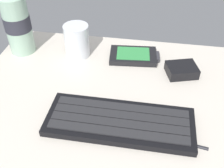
# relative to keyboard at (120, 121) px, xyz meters

# --- Properties ---
(ground_plane) EXTENTS (0.64, 0.48, 0.03)m
(ground_plane) POSITION_rel_keyboard_xyz_m (-0.03, 0.08, -0.02)
(ground_plane) COLOR beige
(keyboard) EXTENTS (0.29, 0.11, 0.02)m
(keyboard) POSITION_rel_keyboard_xyz_m (0.00, 0.00, 0.00)
(keyboard) COLOR black
(keyboard) RESTS_ON ground_plane
(handheld_device) EXTENTS (0.13, 0.09, 0.02)m
(handheld_device) POSITION_rel_keyboard_xyz_m (0.00, 0.23, -0.00)
(handheld_device) COLOR black
(handheld_device) RESTS_ON ground_plane
(juice_cup) EXTENTS (0.06, 0.06, 0.09)m
(juice_cup) POSITION_rel_keyboard_xyz_m (-0.14, 0.22, 0.03)
(juice_cup) COLOR silver
(juice_cup) RESTS_ON ground_plane
(water_bottle) EXTENTS (0.07, 0.07, 0.21)m
(water_bottle) POSITION_rel_keyboard_xyz_m (-0.30, 0.22, 0.08)
(water_bottle) COLOR #9EC1A8
(water_bottle) RESTS_ON ground_plane
(charger_block) EXTENTS (0.08, 0.07, 0.02)m
(charger_block) POSITION_rel_keyboard_xyz_m (0.12, 0.18, 0.00)
(charger_block) COLOR black
(charger_block) RESTS_ON ground_plane
(stylus_pen) EXTENTS (0.09, 0.02, 0.01)m
(stylus_pen) POSITION_rel_keyboard_xyz_m (0.12, -0.03, -0.00)
(stylus_pen) COLOR #26262B
(stylus_pen) RESTS_ON ground_plane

